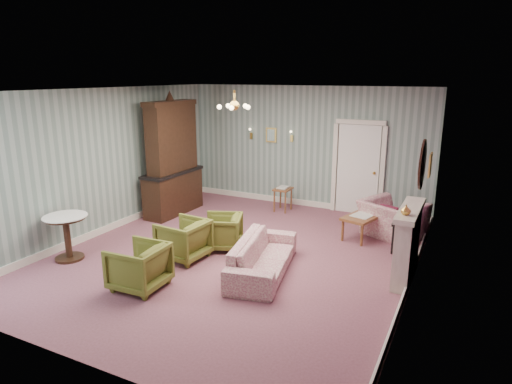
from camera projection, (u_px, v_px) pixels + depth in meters
The scene contains 27 objects.
floor at pixel (236, 255), 8.03m from camera, with size 7.00×7.00×0.00m, color #864D5D.
ceiling at pixel (234, 90), 7.29m from camera, with size 7.00×7.00×0.00m, color white.
wall_back at pixel (306, 147), 10.69m from camera, with size 6.00×6.00×0.00m, color slate.
wall_front at pixel (73, 243), 4.62m from camera, with size 6.00×6.00×0.00m, color slate.
wall_left at pixel (105, 162), 8.94m from camera, with size 7.00×7.00×0.00m, color slate.
wall_right at pixel (419, 197), 6.37m from camera, with size 7.00×7.00×0.00m, color slate.
wall_right_floral at pixel (418, 197), 6.38m from camera, with size 7.00×7.00×0.00m, color #AA5585.
door at pixel (358, 168), 10.19m from camera, with size 1.12×0.12×2.16m, color white, non-canonical shape.
olive_chair_a at pixel (139, 264), 6.69m from camera, with size 0.75×0.70×0.77m, color brown.
olive_chair_b at pixel (183, 238), 7.78m from camera, with size 0.75×0.71×0.78m, color brown.
olive_chair_c at pixel (222, 230), 8.25m from camera, with size 0.69×0.64×0.71m, color brown.
sofa_chintz at pixel (263, 250), 7.22m from camera, with size 1.97×0.58×0.77m, color #973C5A.
wingback_chair at pixel (393, 213), 8.82m from camera, with size 1.12×0.73×0.98m, color #973C5A.
dresser at pixel (172, 155), 10.12m from camera, with size 0.57×1.65×2.75m, color black, non-canonical shape.
fireplace at pixel (407, 243), 7.00m from camera, with size 0.30×1.40×1.16m, color beige, non-canonical shape.
mantel_vase at pixel (406, 210), 6.50m from camera, with size 0.15×0.15×0.15m, color gold.
oval_mirror at pixel (422, 164), 6.63m from camera, with size 0.04×0.76×0.84m, color white, non-canonical shape.
framed_print at pixel (430, 165), 7.86m from camera, with size 0.04×0.34×0.42m, color gold, non-canonical shape.
coffee_table at pixel (362, 227), 8.79m from camera, with size 0.52×0.94×0.48m, color brown, non-canonical shape.
side_table_black at pixel (402, 238), 8.06m from camera, with size 0.38×0.38×0.57m, color black, non-canonical shape.
pedestal_table at pixel (67, 237), 7.74m from camera, with size 0.74×0.74×0.81m, color black, non-canonical shape.
nesting_table at pixel (283, 198), 10.55m from camera, with size 0.36×0.46×0.60m, color brown, non-canonical shape.
gilt_mirror_back at pixel (271, 135), 10.98m from camera, with size 0.28×0.06×0.36m, color gold, non-canonical shape.
sconce_left at pixel (251, 134), 11.19m from camera, with size 0.16×0.12×0.30m, color gold, non-canonical shape.
sconce_right at pixel (291, 136), 10.72m from camera, with size 0.16×0.12×0.30m, color gold, non-canonical shape.
chandelier at pixel (234, 107), 7.35m from camera, with size 0.56×0.56×0.36m, color gold, non-canonical shape.
burgundy_cushion at pixel (389, 215), 8.71m from camera, with size 0.38×0.10×0.38m, color maroon.
Camera 1 is at (3.63, -6.54, 3.15)m, focal length 31.25 mm.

